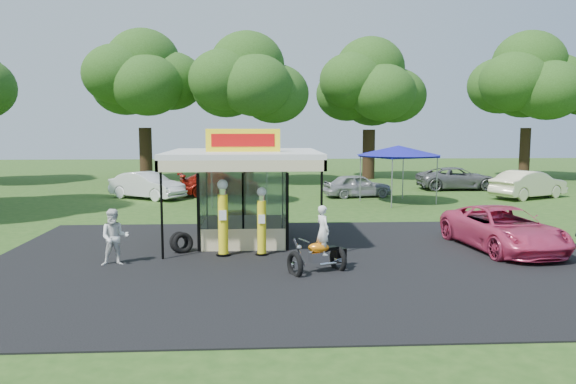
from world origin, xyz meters
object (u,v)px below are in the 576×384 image
gas_pump_left (223,220)px  tent_west (231,149)px  spectator_west (115,237)px  tent_east (398,151)px  motorcycle (321,246)px  kiosk_car (245,220)px  pink_sedan (503,229)px  bg_car_a (147,185)px  bg_car_d (458,178)px  gas_station_kiosk (244,195)px  bg_car_b (220,184)px  bg_car_c (358,186)px  bg_car_e (529,184)px  gas_pump_right (262,223)px

gas_pump_left → tent_west: tent_west is taller
spectator_west → tent_east: 18.52m
motorcycle → kiosk_car: (-2.32, 6.59, -0.32)m
pink_sedan → tent_west: bearing=120.9°
bg_car_a → tent_west: bearing=-78.1°
gas_pump_left → bg_car_a: size_ratio=0.53×
bg_car_d → gas_station_kiosk: bearing=140.6°
pink_sedan → bg_car_b: bearing=116.8°
spectator_west → tent_west: (2.89, 14.43, 2.13)m
gas_pump_left → bg_car_a: 16.29m
gas_pump_left → bg_car_d: bearing=52.4°
spectator_west → bg_car_c: 19.53m
motorcycle → tent_east: 16.25m
motorcycle → tent_east: tent_east is taller
pink_sedan → bg_car_b: 19.52m
bg_car_c → bg_car_e: (10.11, -1.15, 0.13)m
bg_car_d → gas_pump_left: bearing=142.8°
kiosk_car → spectator_west: size_ratio=1.60×
gas_station_kiosk → tent_east: bearing=51.6°
motorcycle → pink_sedan: (6.64, 2.70, -0.06)m
bg_car_e → gas_pump_right: bearing=104.8°
bg_car_d → bg_car_e: (2.53, -4.88, 0.07)m
gas_pump_right → bg_car_c: gas_pump_right is taller
spectator_west → bg_car_d: (18.04, 20.21, -0.12)m
tent_east → gas_station_kiosk: bearing=-128.4°
bg_car_e → kiosk_car: bearing=94.0°
bg_car_d → bg_car_a: bearing=101.1°
gas_pump_left → bg_car_d: (14.80, 19.18, -0.47)m
gas_pump_left → bg_car_e: (17.33, 14.30, -0.39)m
bg_car_c → bg_car_d: size_ratio=0.75×
pink_sedan → spectator_west: (-12.85, -1.51, 0.14)m
bg_car_c → tent_west: bearing=95.2°
kiosk_car → bg_car_c: bearing=-30.7°
gas_pump_left → bg_car_c: 17.07m
gas_pump_right → pink_sedan: 8.36m
kiosk_car → bg_car_d: (14.16, 14.81, 0.28)m
spectator_west → tent_east: size_ratio=0.38×
tent_west → gas_pump_right: bearing=-83.1°
gas_station_kiosk → kiosk_car: gas_station_kiosk is taller
gas_pump_left → bg_car_a: gas_pump_left is taller
spectator_west → bg_car_b: bearing=72.5°
tent_west → tent_east: tent_west is taller
kiosk_car → bg_car_c: (6.59, 11.09, 0.22)m
gas_pump_right → gas_pump_left: bearing=-178.4°
bg_car_e → tent_west: tent_west is taller
spectator_west → bg_car_d: bearing=37.3°
gas_station_kiosk → gas_pump_right: (0.62, -2.13, -0.68)m
kiosk_car → bg_car_b: 12.51m
pink_sedan → bg_car_a: size_ratio=1.12×
gas_station_kiosk → tent_west: size_ratio=1.13×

